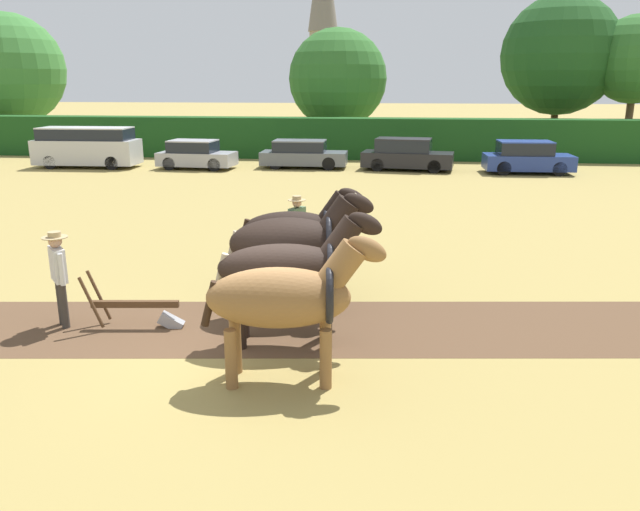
{
  "coord_description": "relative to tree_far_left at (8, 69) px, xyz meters",
  "views": [
    {
      "loc": [
        2.25,
        -9.42,
        4.35
      ],
      "look_at": [
        0.96,
        2.09,
        1.1
      ],
      "focal_mm": 35.0,
      "sensor_mm": 36.0,
      "label": 1
    }
  ],
  "objects": [
    {
      "name": "draft_horse_trail_left",
      "position": [
        24.22,
        -30.35,
        -3.69
      ],
      "size": [
        2.86,
        1.27,
        2.44
      ],
      "rotation": [
        0.0,
        0.0,
        0.11
      ],
      "color": "black",
      "rests_on": "ground"
    },
    {
      "name": "farmer_beside_team",
      "position": [
        23.8,
        -27.03,
        -4.09
      ],
      "size": [
        0.43,
        0.61,
        1.71
      ],
      "rotation": [
        0.0,
        0.0,
        -0.45
      ],
      "color": "#28334C",
      "rests_on": "ground"
    },
    {
      "name": "plowed_furrow_strip",
      "position": [
        21.04,
        -31.4,
        -5.09
      ],
      "size": [
        21.27,
        5.04,
        0.01
      ],
      "primitive_type": "cube",
      "rotation": [
        0.0,
        0.0,
        0.11
      ],
      "color": "brown",
      "rests_on": "ground"
    },
    {
      "name": "ground_plane",
      "position": [
        23.73,
        -32.14,
        -5.09
      ],
      "size": [
        240.0,
        240.0,
        0.0
      ],
      "primitive_type": "plane",
      "color": "#998447"
    },
    {
      "name": "parked_car_left",
      "position": [
        16.13,
        -10.46,
        -4.39
      ],
      "size": [
        3.95,
        2.02,
        1.45
      ],
      "rotation": [
        0.0,
        0.0,
        -0.07
      ],
      "color": "#9E9EA8",
      "rests_on": "ground"
    },
    {
      "name": "tree_far_left",
      "position": [
        0.0,
        0.0,
        0.0
      ],
      "size": [
        7.46,
        7.46,
        8.83
      ],
      "color": "brown",
      "rests_on": "ground"
    },
    {
      "name": "hedgerow",
      "position": [
        23.73,
        -5.18,
        -3.94
      ],
      "size": [
        59.89,
        1.69,
        2.31
      ],
      "primitive_type": "cube",
      "color": "#194719",
      "rests_on": "ground"
    },
    {
      "name": "draft_horse_lead_left",
      "position": [
        24.53,
        -33.11,
        -3.78
      ],
      "size": [
        2.78,
        1.17,
        2.32
      ],
      "rotation": [
        0.0,
        0.0,
        0.11
      ],
      "color": "brown",
      "rests_on": "ground"
    },
    {
      "name": "draft_horse_trail_right",
      "position": [
        24.07,
        -28.96,
        -3.79
      ],
      "size": [
        2.76,
        1.11,
        2.3
      ],
      "rotation": [
        0.0,
        0.0,
        0.11
      ],
      "color": "black",
      "rests_on": "ground"
    },
    {
      "name": "tree_center",
      "position": [
        40.54,
        -0.54,
        0.49
      ],
      "size": [
        5.23,
        5.23,
        8.21
      ],
      "color": "brown",
      "rests_on": "ground"
    },
    {
      "name": "tree_left",
      "position": [
        22.51,
        -0.23,
        -0.61
      ],
      "size": [
        6.27,
        6.27,
        7.62
      ],
      "color": "#4C3823",
      "rests_on": "ground"
    },
    {
      "name": "parked_car_center",
      "position": [
        26.8,
        -9.8,
        -4.33
      ],
      "size": [
        4.7,
        2.35,
        1.59
      ],
      "rotation": [
        0.0,
        0.0,
        -0.14
      ],
      "color": "black",
      "rests_on": "ground"
    },
    {
      "name": "parked_car_center_right",
      "position": [
        32.6,
        -10.27,
        -4.34
      ],
      "size": [
        4.18,
        1.91,
        1.56
      ],
      "rotation": [
        0.0,
        0.0,
        0.02
      ],
      "color": "navy",
      "rests_on": "ground"
    },
    {
      "name": "farmer_at_plow",
      "position": [
        20.11,
        -31.44,
        -4.04
      ],
      "size": [
        0.48,
        0.55,
        1.78
      ],
      "rotation": [
        0.0,
        0.0,
        0.69
      ],
      "color": "#38332D",
      "rests_on": "ground"
    },
    {
      "name": "tree_center_left",
      "position": [
        36.49,
        1.03,
        0.8
      ],
      "size": [
        7.39,
        7.39,
        9.6
      ],
      "color": "#4C3823",
      "rests_on": "ground"
    },
    {
      "name": "draft_horse_lead_right",
      "position": [
        24.39,
        -31.73,
        -3.76
      ],
      "size": [
        2.89,
        1.11,
        2.37
      ],
      "rotation": [
        0.0,
        0.0,
        0.11
      ],
      "color": "black",
      "rests_on": "ground"
    },
    {
      "name": "parked_car_center_left",
      "position": [
        21.51,
        -9.51,
        -4.4
      ],
      "size": [
        4.4,
        1.78,
        1.42
      ],
      "rotation": [
        0.0,
        0.0,
        -0.0
      ],
      "color": "#565B66",
      "rests_on": "ground"
    },
    {
      "name": "church_spire",
      "position": [
        18.35,
        29.85,
        5.98
      ],
      "size": [
        3.26,
        3.26,
        21.16
      ],
      "color": "gray",
      "rests_on": "ground"
    },
    {
      "name": "plow",
      "position": [
        21.59,
        -31.34,
        -4.77
      ],
      "size": [
        1.82,
        0.53,
        1.13
      ],
      "rotation": [
        0.0,
        0.0,
        0.11
      ],
      "color": "#4C331E",
      "rests_on": "ground"
    },
    {
      "name": "parked_van",
      "position": [
        10.38,
        -10.57,
        -4.04
      ],
      "size": [
        5.29,
        2.0,
        2.05
      ],
      "rotation": [
        0.0,
        0.0,
        0.02
      ],
      "color": "#BCBCC1",
      "rests_on": "ground"
    }
  ]
}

